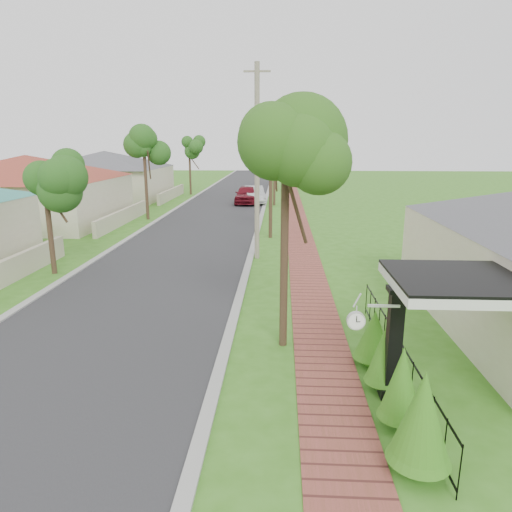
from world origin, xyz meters
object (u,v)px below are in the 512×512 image
(porch_post, at_px, (393,349))
(parked_car_red, at_px, (247,195))
(parked_car_white, at_px, (254,195))
(utility_pole, at_px, (257,163))
(near_tree, at_px, (286,166))
(station_clock, at_px, (358,319))

(porch_post, bearing_deg, parked_car_red, 99.86)
(parked_car_white, bearing_deg, utility_pole, -96.59)
(porch_post, height_order, near_tree, near_tree)
(porch_post, bearing_deg, parked_car_white, 98.64)
(porch_post, xyz_separation_m, station_clock, (-0.85, -0.40, 0.83))
(near_tree, relative_size, station_clock, 5.82)
(porch_post, bearing_deg, near_tree, 133.23)
(parked_car_red, height_order, near_tree, near_tree)
(parked_car_white, relative_size, utility_pole, 0.52)
(porch_post, distance_m, parked_car_red, 32.40)
(parked_car_white, height_order, station_clock, station_clock)
(parked_car_white, height_order, utility_pole, utility_pole)
(near_tree, bearing_deg, utility_pole, 97.27)
(near_tree, xyz_separation_m, utility_pole, (-1.23, 9.61, -0.38))
(near_tree, bearing_deg, station_clock, -62.71)
(porch_post, relative_size, utility_pole, 0.29)
(parked_car_white, relative_size, station_clock, 4.41)
(near_tree, height_order, utility_pole, utility_pole)
(station_clock, bearing_deg, parked_car_red, 98.27)
(parked_car_white, xyz_separation_m, utility_pole, (1.32, -20.12, 3.72))
(parked_car_white, xyz_separation_m, station_clock, (4.04, -32.63, 1.19))
(parked_car_red, xyz_separation_m, station_clock, (4.70, -32.32, 1.13))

